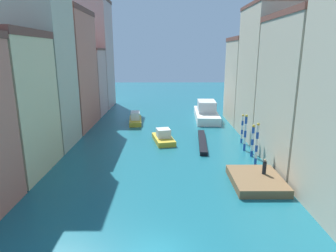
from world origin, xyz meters
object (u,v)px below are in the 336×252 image
at_px(waterfront_dock, 256,180).
at_px(vaporetto_white, 206,112).
at_px(person_on_dock, 264,167).
at_px(mooring_pole_3, 242,128).
at_px(motorboat_1, 163,137).
at_px(mooring_pole_2, 245,132).
at_px(motorboat_0, 135,119).
at_px(mooring_pole_1, 253,140).
at_px(mooring_pole_0, 257,143).
at_px(gondola_black, 202,142).

xyz_separation_m(waterfront_dock, vaporetto_white, (-1.02, 26.84, 0.84)).
relative_size(person_on_dock, vaporetto_white, 0.13).
bearing_deg(waterfront_dock, mooring_pole_3, 81.88).
xyz_separation_m(person_on_dock, motorboat_1, (-9.54, 12.42, -0.82)).
relative_size(mooring_pole_2, motorboat_1, 0.82).
relative_size(mooring_pole_3, motorboat_0, 0.64).
distance_m(person_on_dock, vaporetto_white, 26.30).
distance_m(waterfront_dock, mooring_pole_1, 7.65).
height_order(vaporetto_white, motorboat_0, vaporetto_white).
relative_size(mooring_pole_0, motorboat_0, 0.76).
distance_m(mooring_pole_1, motorboat_0, 22.42).
xyz_separation_m(person_on_dock, mooring_pole_1, (0.79, 6.69, 0.53)).
relative_size(waterfront_dock, mooring_pole_3, 1.47).
xyz_separation_m(mooring_pole_2, gondola_black, (-4.84, 2.91, -2.08)).
xyz_separation_m(mooring_pole_0, mooring_pole_1, (0.28, 2.43, -0.39)).
height_order(mooring_pole_2, motorboat_1, mooring_pole_2).
relative_size(waterfront_dock, motorboat_0, 0.95).
distance_m(person_on_dock, mooring_pole_2, 8.87).
bearing_deg(mooring_pole_1, gondola_black, 135.59).
bearing_deg(gondola_black, mooring_pole_3, 2.15).
height_order(waterfront_dock, mooring_pole_1, mooring_pole_1).
relative_size(waterfront_dock, mooring_pole_1, 1.50).
relative_size(mooring_pole_0, mooring_pole_2, 1.02).
distance_m(mooring_pole_2, motorboat_0, 20.73).
height_order(waterfront_dock, motorboat_1, motorboat_1).
distance_m(waterfront_dock, gondola_black, 12.81).
bearing_deg(waterfront_dock, motorboat_0, 119.74).
xyz_separation_m(mooring_pole_1, mooring_pole_2, (-0.30, 2.12, 0.36)).
distance_m(mooring_pole_3, gondola_black, 5.55).
distance_m(mooring_pole_0, motorboat_0, 24.10).
bearing_deg(person_on_dock, mooring_pole_1, 83.25).
distance_m(mooring_pole_0, gondola_black, 9.14).
relative_size(vaporetto_white, motorboat_1, 2.10).
height_order(mooring_pole_1, motorboat_1, mooring_pole_1).
distance_m(mooring_pole_0, motorboat_1, 13.06).
xyz_separation_m(mooring_pole_2, motorboat_1, (-10.03, 3.61, -1.70)).
relative_size(person_on_dock, mooring_pole_3, 0.38).
bearing_deg(vaporetto_white, motorboat_1, -118.99).
relative_size(mooring_pole_1, motorboat_1, 0.69).
bearing_deg(motorboat_0, vaporetto_white, 13.97).
distance_m(mooring_pole_2, mooring_pole_3, 3.16).
distance_m(mooring_pole_3, motorboat_0, 19.04).
xyz_separation_m(mooring_pole_3, motorboat_1, (-10.46, 0.50, -1.38)).
bearing_deg(waterfront_dock, mooring_pole_0, 74.24).
height_order(gondola_black, motorboat_1, motorboat_1).
distance_m(mooring_pole_0, mooring_pole_1, 2.47).
relative_size(person_on_dock, mooring_pole_2, 0.33).
bearing_deg(mooring_pole_3, motorboat_0, 143.87).
relative_size(mooring_pole_3, gondola_black, 0.39).
relative_size(mooring_pole_0, motorboat_1, 0.83).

